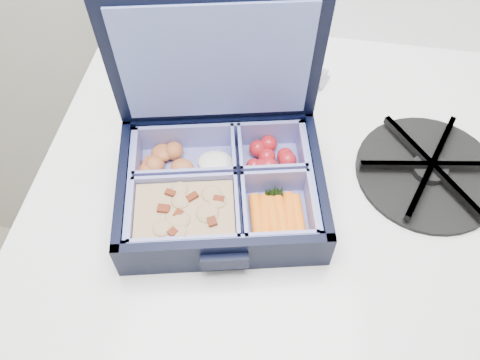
% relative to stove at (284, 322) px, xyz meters
% --- Properties ---
extents(stove, '(0.65, 0.65, 0.97)m').
position_rel_stove_xyz_m(stove, '(0.00, 0.00, 0.00)').
color(stove, white).
rests_on(stove, floor).
extents(bento_box, '(0.25, 0.21, 0.05)m').
position_rel_stove_xyz_m(bento_box, '(-0.10, -0.05, 0.51)').
color(bento_box, black).
rests_on(bento_box, stove).
extents(burner_grate, '(0.19, 0.19, 0.02)m').
position_rel_stove_xyz_m(burner_grate, '(0.13, 0.03, 0.50)').
color(burner_grate, black).
rests_on(burner_grate, stove).
extents(burner_grate_rear, '(0.19, 0.19, 0.02)m').
position_rel_stove_xyz_m(burner_grate_rear, '(-0.18, 0.18, 0.49)').
color(burner_grate_rear, black).
rests_on(burner_grate_rear, stove).
extents(fork, '(0.08, 0.16, 0.01)m').
position_rel_stove_xyz_m(fork, '(-0.03, 0.09, 0.49)').
color(fork, '#A9A6BD').
rests_on(fork, stove).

